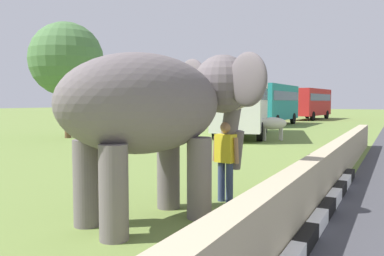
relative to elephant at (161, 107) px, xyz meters
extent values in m
cube|color=black|center=(-0.30, -2.58, -1.85)|extent=(0.90, 0.20, 0.24)
cube|color=white|center=(0.60, -2.58, -1.85)|extent=(0.90, 0.20, 0.24)
cube|color=black|center=(1.50, -2.58, -1.85)|extent=(0.90, 0.20, 0.24)
cube|color=white|center=(2.40, -2.58, -1.85)|extent=(0.90, 0.20, 0.24)
cube|color=black|center=(3.30, -2.58, -1.85)|extent=(0.90, 0.20, 0.24)
cube|color=white|center=(4.20, -2.58, -1.85)|extent=(0.90, 0.20, 0.24)
cube|color=black|center=(5.10, -2.58, -1.85)|extent=(0.90, 0.20, 0.24)
cube|color=tan|center=(-0.20, -2.28, -1.47)|extent=(28.00, 0.36, 1.00)
cylinder|color=#645B5D|center=(0.62, 0.24, -1.25)|extent=(0.44, 0.44, 1.44)
cylinder|color=#645B5D|center=(0.29, -0.60, -1.25)|extent=(0.44, 0.44, 1.44)
cylinder|color=#645B5D|center=(-0.96, 0.87, -1.25)|extent=(0.44, 0.44, 1.44)
cylinder|color=#645B5D|center=(-1.29, 0.03, -1.25)|extent=(0.44, 0.44, 1.44)
ellipsoid|color=#645B5D|center=(-0.34, 0.13, 0.06)|extent=(3.47, 2.63, 1.70)
sphere|color=#645B5D|center=(1.40, -0.56, 0.44)|extent=(1.16, 1.16, 1.16)
ellipsoid|color=#D84C8C|center=(1.67, -0.66, 0.59)|extent=(0.57, 0.73, 0.44)
ellipsoid|color=#645B5D|center=(1.55, 0.22, 0.49)|extent=(0.56, 0.92, 1.00)
ellipsoid|color=#645B5D|center=(0.98, -1.23, 0.49)|extent=(0.56, 0.92, 1.00)
cylinder|color=#645B5D|center=(1.67, -0.66, -0.11)|extent=(0.51, 0.62, 1.00)
cylinder|color=#645B5D|center=(1.78, -0.71, -0.91)|extent=(0.38, 0.43, 0.83)
cone|color=beige|center=(1.72, -0.38, -0.01)|extent=(0.34, 0.58, 0.22)
cone|color=beige|center=(1.51, -0.90, -0.01)|extent=(0.34, 0.58, 0.22)
cylinder|color=navy|center=(1.58, -0.47, -1.56)|extent=(0.15, 0.15, 0.82)
cylinder|color=navy|center=(1.54, -0.66, -1.56)|extent=(0.15, 0.15, 0.82)
cube|color=yellow|center=(1.56, -0.56, -0.86)|extent=(0.32, 0.44, 0.58)
cylinder|color=#9E7251|center=(1.61, -0.31, -0.89)|extent=(0.11, 0.14, 0.52)
cylinder|color=#9E7251|center=(1.50, -0.82, -0.89)|extent=(0.11, 0.13, 0.52)
sphere|color=#9E7251|center=(1.56, -0.56, -0.43)|extent=(0.23, 0.23, 0.23)
cube|color=silver|center=(16.35, 4.53, 0.03)|extent=(9.54, 4.76, 3.00)
cube|color=#3F5160|center=(16.35, 4.53, 0.57)|extent=(8.84, 4.61, 0.76)
cylinder|color=black|center=(18.90, 6.39, -1.47)|extent=(1.04, 0.54, 1.00)
cylinder|color=black|center=(19.49, 4.17, -1.47)|extent=(1.04, 0.54, 1.00)
cylinder|color=black|center=(13.21, 4.89, -1.47)|extent=(1.04, 0.54, 1.00)
cylinder|color=black|center=(13.79, 2.67, -1.47)|extent=(1.04, 0.54, 1.00)
cube|color=teal|center=(27.92, 6.12, 0.03)|extent=(8.55, 2.57, 3.00)
cube|color=#3F5160|center=(27.92, 6.12, 0.57)|extent=(7.87, 2.60, 0.76)
cylinder|color=black|center=(30.65, 7.25, -1.47)|extent=(1.00, 0.31, 1.00)
cylinder|color=black|center=(30.64, 4.95, -1.47)|extent=(1.00, 0.31, 1.00)
cylinder|color=black|center=(25.19, 7.29, -1.47)|extent=(1.00, 0.31, 1.00)
cylinder|color=black|center=(25.18, 4.99, -1.47)|extent=(1.00, 0.31, 1.00)
cube|color=#B21E1E|center=(40.56, 5.38, 0.03)|extent=(8.99, 3.37, 3.00)
cube|color=#3F5160|center=(40.56, 5.38, 0.57)|extent=(8.30, 3.34, 0.76)
cylinder|color=black|center=(43.47, 6.24, -1.47)|extent=(1.03, 0.40, 1.00)
cylinder|color=black|center=(43.24, 3.95, -1.47)|extent=(1.03, 0.40, 1.00)
cylinder|color=black|center=(37.88, 6.80, -1.47)|extent=(1.03, 0.40, 1.00)
cylinder|color=black|center=(37.65, 4.51, -1.47)|extent=(1.03, 0.40, 1.00)
cylinder|color=beige|center=(14.30, 2.54, -1.65)|extent=(0.12, 0.12, 0.65)
cylinder|color=beige|center=(14.61, 2.73, -1.65)|extent=(0.12, 0.12, 0.65)
cylinder|color=beige|center=(14.77, 1.77, -1.65)|extent=(0.12, 0.12, 0.65)
cylinder|color=beige|center=(15.08, 1.96, -1.65)|extent=(0.12, 0.12, 0.65)
ellipsoid|color=beige|center=(14.69, 2.25, -1.08)|extent=(1.30, 1.59, 0.66)
ellipsoid|color=beige|center=(14.21, 3.04, -0.98)|extent=(0.43, 0.48, 0.32)
cylinder|color=brown|center=(10.59, 12.93, -0.33)|extent=(0.36, 0.36, 3.29)
sphere|color=#46703D|center=(10.59, 12.93, 2.45)|extent=(4.13, 4.13, 4.13)
ellipsoid|color=slate|center=(52.80, 28.75, -1.97)|extent=(35.28, 28.23, 14.96)
camera|label=1|loc=(-5.85, -3.68, 0.09)|focal=36.83mm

